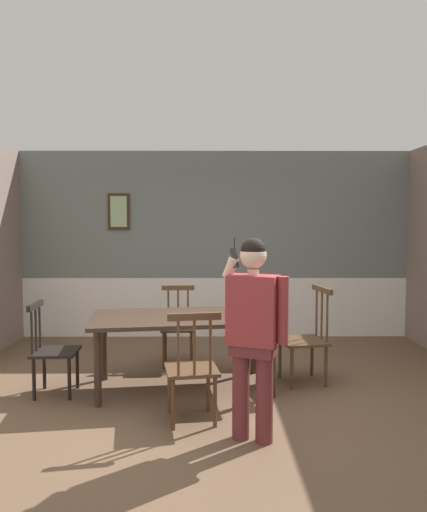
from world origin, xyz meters
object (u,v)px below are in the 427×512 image
chair_by_doorway (178,326)px  person_figure (254,326)px  dining_table (183,323)px  chair_at_table_head (192,368)px  chair_near_window (306,338)px  chair_opposite_corner (52,350)px

chair_by_doorway → person_figure: 2.31m
dining_table → chair_at_table_head: 0.92m
person_figure → chair_near_window: bearing=-94.9°
chair_at_table_head → chair_opposite_corner: (-1.45, 0.71, -0.02)m
person_figure → dining_table: bearing=-42.2°
chair_near_window → person_figure: person_figure is taller
dining_table → person_figure: 1.42m
chair_near_window → chair_opposite_corner: bearing=87.0°
chair_opposite_corner → dining_table: bearing=95.3°
chair_by_doorway → chair_opposite_corner: 1.61m
chair_at_table_head → person_figure: size_ratio=0.61×
dining_table → person_figure: person_figure is taller
chair_near_window → person_figure: (-0.70, -1.44, 0.44)m
chair_opposite_corner → chair_by_doorway: bearing=128.9°
chair_by_doorway → chair_opposite_corner: bearing=38.8°
dining_table → chair_near_window: bearing=7.9°
dining_table → chair_by_doorway: chair_by_doorway is taller
dining_table → chair_at_table_head: chair_at_table_head is taller
chair_by_doorway → chair_at_table_head: (0.24, -1.77, 0.01)m
chair_at_table_head → chair_by_doorway: bearing=88.3°
chair_near_window → chair_by_doorway: size_ratio=1.09×
chair_at_table_head → person_figure: bearing=-45.3°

